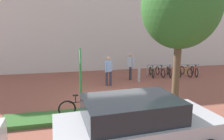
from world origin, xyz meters
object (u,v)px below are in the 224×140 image
Objects in this scene: parking_sign_post at (81,74)px; bollard_steel at (139,75)px; person_shirt_white at (130,65)px; car_silver_sedan at (137,126)px; person_casual_tan at (109,69)px; bike_rack_cluster at (173,71)px; tree_sidewalk at (181,6)px; bike_at_sign at (81,107)px.

bollard_steel is (3.93, 4.51, -1.23)m from parking_sign_post.
person_shirt_white is 0.39× the size of car_silver_sedan.
parking_sign_post is at bearing -115.07° from person_casual_tan.
parking_sign_post reaches higher than bike_rack_cluster.
tree_sidewalk is 3.40× the size of bike_at_sign.
parking_sign_post is 8.86m from bike_rack_cluster.
bollard_steel is at bearing 13.02° from person_casual_tan.
bike_at_sign is at bearing 94.91° from parking_sign_post.
bike_at_sign is 3.03m from car_silver_sedan.
person_casual_tan is at bearing 64.93° from parking_sign_post.
person_shirt_white is at bearing 73.12° from car_silver_sedan.
parking_sign_post reaches higher than car_silver_sedan.
person_shirt_white is (-0.14, 5.34, -3.10)m from tree_sidewalk.
bollard_steel is at bearing -161.34° from bike_rack_cluster.
bike_at_sign is 0.98× the size of person_casual_tan.
car_silver_sedan is at bearing -95.71° from person_casual_tan.
person_shirt_white is at bearing 34.56° from person_casual_tan.
bike_at_sign is 5.86m from bollard_steel.
person_casual_tan is at bearing 63.71° from bike_at_sign.
person_casual_tan is 1.00× the size of person_shirt_white.
car_silver_sedan is at bearing -64.28° from parking_sign_post.
car_silver_sedan is (1.25, -2.74, 0.41)m from bike_at_sign.
parking_sign_post is 1.35m from bike_at_sign.
tree_sidewalk is at bearing -4.92° from bike_at_sign.
car_silver_sedan is (-0.66, -6.59, -0.23)m from person_casual_tan.
bike_at_sign is 0.38× the size of car_silver_sedan.
bike_rack_cluster is at bearing 55.17° from car_silver_sedan.
bollard_steel reaches higher than bike_rack_cluster.
tree_sidewalk is 4.43m from parking_sign_post.
parking_sign_post reaches higher than bollard_steel.
car_silver_sedan is at bearing -135.90° from tree_sidewalk.
car_silver_sedan is at bearing -106.88° from person_shirt_white.
person_casual_tan is (-1.83, 4.18, -3.10)m from tree_sidewalk.
tree_sidewalk reaches higher than parking_sign_post.
person_casual_tan is (1.89, 4.04, -0.70)m from parking_sign_post.
bollard_steel is (-2.89, -0.98, 0.10)m from bike_rack_cluster.
bike_rack_cluster is at bearing 61.12° from tree_sidewalk.
car_silver_sedan is (1.23, -2.55, -0.93)m from parking_sign_post.
bollard_steel is 0.94m from person_shirt_white.
bike_at_sign is (-3.74, 0.32, -3.73)m from tree_sidewalk.
parking_sign_post is at bearing -124.54° from person_shirt_white.
parking_sign_post is (-3.72, 0.14, -2.40)m from tree_sidewalk.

